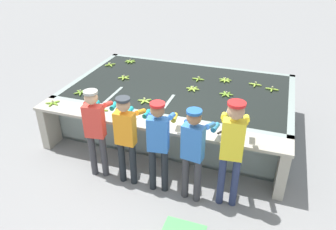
# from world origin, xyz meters

# --- Properties ---
(ground_plane) EXTENTS (80.00, 80.00, 0.00)m
(ground_plane) POSITION_xyz_m (0.00, 0.00, 0.00)
(ground_plane) COLOR gray
(ground_plane) RESTS_ON ground
(wash_tank) EXTENTS (4.53, 2.77, 0.90)m
(wash_tank) POSITION_xyz_m (0.00, 1.83, 0.45)
(wash_tank) COLOR gray
(wash_tank) RESTS_ON ground
(work_ledge) EXTENTS (4.53, 0.45, 0.90)m
(work_ledge) POSITION_xyz_m (0.00, 0.23, 0.64)
(work_ledge) COLOR #A8A393
(work_ledge) RESTS_ON ground
(worker_0) EXTENTS (0.47, 0.74, 1.60)m
(worker_0) POSITION_xyz_m (-0.80, -0.27, 0.97)
(worker_0) COLOR #38383D
(worker_0) RESTS_ON ground
(worker_1) EXTENTS (0.40, 0.71, 1.58)m
(worker_1) POSITION_xyz_m (-0.25, -0.28, 0.95)
(worker_1) COLOR #1E2328
(worker_1) RESTS_ON ground
(worker_2) EXTENTS (0.47, 0.73, 1.59)m
(worker_2) POSITION_xyz_m (0.30, -0.30, 0.96)
(worker_2) COLOR #1E2328
(worker_2) RESTS_ON ground
(worker_3) EXTENTS (0.47, 0.73, 1.59)m
(worker_3) POSITION_xyz_m (0.86, -0.33, 0.96)
(worker_3) COLOR #38383D
(worker_3) RESTS_ON ground
(worker_4) EXTENTS (0.45, 0.74, 1.77)m
(worker_4) POSITION_xyz_m (1.40, -0.26, 1.09)
(worker_4) COLOR navy
(worker_4) RESTS_ON ground
(banana_bunch_floating_0) EXTENTS (0.27, 0.28, 0.08)m
(banana_bunch_floating_0) POSITION_xyz_m (1.24, 0.90, 0.92)
(banana_bunch_floating_0) COLOR #75A333
(banana_bunch_floating_0) RESTS_ON wash_tank
(banana_bunch_floating_1) EXTENTS (0.28, 0.27, 0.08)m
(banana_bunch_floating_1) POSITION_xyz_m (0.83, 2.39, 0.92)
(banana_bunch_floating_1) COLOR #93BC3D
(banana_bunch_floating_1) RESTS_ON wash_tank
(banana_bunch_floating_2) EXTENTS (0.28, 0.28, 0.08)m
(banana_bunch_floating_2) POSITION_xyz_m (-1.60, 2.79, 0.92)
(banana_bunch_floating_2) COLOR #75A333
(banana_bunch_floating_2) RESTS_ON wash_tank
(banana_bunch_floating_3) EXTENTS (0.23, 0.23, 0.08)m
(banana_bunch_floating_3) POSITION_xyz_m (-1.96, 2.42, 0.92)
(banana_bunch_floating_3) COLOR #93BC3D
(banana_bunch_floating_3) RESTS_ON wash_tank
(banana_bunch_floating_4) EXTENTS (0.28, 0.28, 0.08)m
(banana_bunch_floating_4) POSITION_xyz_m (0.27, 2.25, 0.92)
(banana_bunch_floating_4) COLOR #7FAD33
(banana_bunch_floating_4) RESTS_ON wash_tank
(banana_bunch_floating_5) EXTENTS (0.28, 0.28, 0.08)m
(banana_bunch_floating_5) POSITION_xyz_m (1.47, 2.37, 0.92)
(banana_bunch_floating_5) COLOR #9EC642
(banana_bunch_floating_5) RESTS_ON wash_tank
(banana_bunch_floating_6) EXTENTS (0.28, 0.27, 0.08)m
(banana_bunch_floating_6) POSITION_xyz_m (0.98, 1.70, 0.92)
(banana_bunch_floating_6) COLOR #75A333
(banana_bunch_floating_6) RESTS_ON wash_tank
(banana_bunch_floating_7) EXTENTS (0.27, 0.27, 0.08)m
(banana_bunch_floating_7) POSITION_xyz_m (-0.43, 0.91, 0.92)
(banana_bunch_floating_7) COLOR #9EC642
(banana_bunch_floating_7) RESTS_ON wash_tank
(banana_bunch_floating_8) EXTENTS (0.27, 0.27, 0.08)m
(banana_bunch_floating_8) POSITION_xyz_m (-1.29, 1.80, 0.92)
(banana_bunch_floating_8) COLOR #93BC3D
(banana_bunch_floating_8) RESTS_ON wash_tank
(banana_bunch_floating_9) EXTENTS (0.27, 0.27, 0.08)m
(banana_bunch_floating_9) POSITION_xyz_m (-1.78, 0.83, 0.92)
(banana_bunch_floating_9) COLOR #75A333
(banana_bunch_floating_9) RESTS_ON wash_tank
(banana_bunch_floating_10) EXTENTS (0.28, 0.26, 0.08)m
(banana_bunch_floating_10) POSITION_xyz_m (0.29, 1.73, 0.92)
(banana_bunch_floating_10) COLOR #9EC642
(banana_bunch_floating_10) RESTS_ON wash_tank
(banana_bunch_floating_11) EXTENTS (0.28, 0.28, 0.08)m
(banana_bunch_floating_11) POSITION_xyz_m (1.82, 2.24, 0.92)
(banana_bunch_floating_11) COLOR #8CB738
(banana_bunch_floating_11) RESTS_ON wash_tank
(banana_bunch_ledge_0) EXTENTS (0.27, 0.28, 0.08)m
(banana_bunch_ledge_0) POSITION_xyz_m (-0.61, 0.30, 0.92)
(banana_bunch_ledge_0) COLOR #9EC642
(banana_bunch_ledge_0) RESTS_ON work_ledge
(banana_bunch_ledge_1) EXTENTS (0.28, 0.27, 0.08)m
(banana_bunch_ledge_1) POSITION_xyz_m (-2.02, 0.26, 0.92)
(banana_bunch_ledge_1) COLOR #7FAD33
(banana_bunch_ledge_1) RESTS_ON work_ledge
(banana_bunch_ledge_2) EXTENTS (0.28, 0.27, 0.08)m
(banana_bunch_ledge_2) POSITION_xyz_m (-1.03, 0.30, 0.92)
(banana_bunch_ledge_2) COLOR #8CB738
(banana_bunch_ledge_2) RESTS_ON work_ledge
(knife_0) EXTENTS (0.28, 0.25, 0.02)m
(knife_0) POSITION_xyz_m (0.65, 0.22, 0.91)
(knife_0) COLOR silver
(knife_0) RESTS_ON work_ledge
(knife_1) EXTENTS (0.20, 0.32, 0.02)m
(knife_1) POSITION_xyz_m (1.16, 0.33, 0.91)
(knife_1) COLOR silver
(knife_1) RESTS_ON work_ledge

